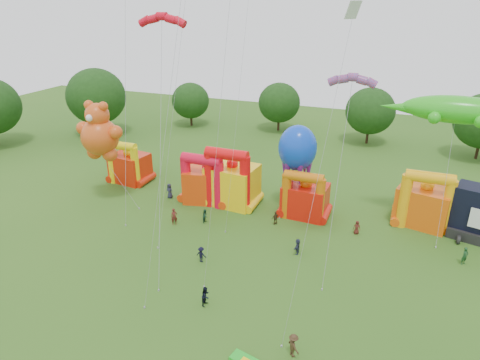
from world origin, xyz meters
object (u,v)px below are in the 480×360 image
(teddy_bear_kite, at_px, (104,143))
(spectator_4, at_px, (276,218))
(bouncy_castle_0, at_px, (129,166))
(bouncy_castle_2, at_px, (231,182))
(gecko_kite, at_px, (456,118))
(octopus_kite, at_px, (296,157))
(spectator_0, at_px, (170,191))

(teddy_bear_kite, distance_m, spectator_4, 21.95)
(teddy_bear_kite, bearing_deg, bouncy_castle_0, 102.54)
(bouncy_castle_2, relative_size, spectator_4, 4.73)
(teddy_bear_kite, relative_size, gecko_kite, 0.86)
(octopus_kite, bearing_deg, spectator_4, -101.28)
(bouncy_castle_2, xyz_separation_m, gecko_kite, (23.04, 2.72, 9.41))
(gecko_kite, height_order, spectator_4, gecko_kite)
(gecko_kite, distance_m, octopus_kite, 16.63)
(gecko_kite, xyz_separation_m, spectator_0, (-30.91, -4.05, -11.28))
(bouncy_castle_2, bearing_deg, gecko_kite, 6.73)
(teddy_bear_kite, xyz_separation_m, octopus_kite, (21.70, 6.09, -0.99))
(bouncy_castle_0, relative_size, octopus_kite, 0.58)
(octopus_kite, bearing_deg, gecko_kite, 5.13)
(teddy_bear_kite, height_order, spectator_0, teddy_bear_kite)
(teddy_bear_kite, xyz_separation_m, spectator_4, (20.81, 1.61, -6.81))
(gecko_kite, distance_m, spectator_4, 20.91)
(spectator_4, bearing_deg, bouncy_castle_0, -58.15)
(bouncy_castle_2, bearing_deg, octopus_kite, 10.02)
(spectator_0, bearing_deg, spectator_4, -0.86)
(gecko_kite, bearing_deg, teddy_bear_kite, -168.64)
(spectator_0, xyz_separation_m, spectator_4, (14.43, -1.83, -0.16))
(bouncy_castle_2, height_order, gecko_kite, gecko_kite)
(octopus_kite, distance_m, spectator_4, 7.40)
(spectator_4, bearing_deg, spectator_0, -53.86)
(bouncy_castle_2, distance_m, spectator_4, 7.56)
(bouncy_castle_2, height_order, spectator_0, bouncy_castle_2)
(teddy_bear_kite, height_order, octopus_kite, teddy_bear_kite)
(gecko_kite, xyz_separation_m, octopus_kite, (-15.59, -1.40, -5.63))
(teddy_bear_kite, bearing_deg, bouncy_castle_2, 18.53)
(bouncy_castle_0, height_order, gecko_kite, gecko_kite)
(spectator_4, bearing_deg, octopus_kite, -147.91)
(bouncy_castle_0, distance_m, spectator_4, 22.68)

